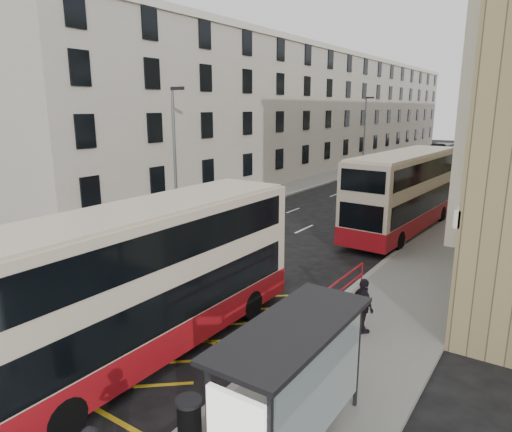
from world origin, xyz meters
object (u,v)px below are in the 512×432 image
Objects in this scene: pedestrian_mid at (304,366)px; car_silver at (417,160)px; car_red at (491,154)px; double_decker_rear at (404,192)px; white_van at (382,170)px; street_lamp_near at (175,150)px; street_lamp_far at (365,130)px; bus_shelter at (290,368)px; litter_bin at (189,418)px; double_decker_front at (147,281)px; car_dark at (436,148)px; pedestrian_far at (363,306)px.

car_silver is at bearing 94.27° from pedestrian_mid.
double_decker_rear is at bearing 109.86° from car_red.
car_silver is (0.24, 12.43, -0.09)m from white_van.
street_lamp_near is 27.11m from white_van.
street_lamp_far is 4.96× the size of pedestrian_mid.
litter_bin is (-1.99, -0.73, -1.50)m from bus_shelter.
car_red is at bearing 89.40° from double_decker_front.
street_lamp_far is 8.43× the size of litter_bin.
street_lamp_near is 17.87m from pedestrian_mid.
bus_shelter is 19.29m from double_decker_rear.
bus_shelter is at bearing -69.21° from white_van.
white_van is at bearing 106.29° from bus_shelter.
double_decker_front reaches higher than car_dark.
white_van reaches higher than car_dark.
bus_shelter is 72.14m from car_dark.
double_decker_rear is (11.30, -23.40, -2.30)m from street_lamp_far.
street_lamp_far is 26.09m from double_decker_rear.
white_van is 31.93m from car_dark.
street_lamp_far reaches higher than pedestrian_far.
white_van is (3.30, -3.38, -3.88)m from street_lamp_far.
bus_shelter is 0.53× the size of street_lamp_near.
bus_shelter is 1.04× the size of car_dark.
street_lamp_far is 39.28m from pedestrian_far.
street_lamp_near is 13.29m from double_decker_rear.
car_dark is at bearing 87.17° from street_lamp_far.
litter_bin is 72.51m from car_dark.
bus_shelter is 0.93× the size of car_red.
bus_shelter is 0.53× the size of street_lamp_far.
litter_bin is at bearing -123.81° from pedestrian_mid.
pedestrian_mid reaches higher than car_red.
double_decker_front reaches higher than bus_shelter.
car_red is (6.95, 25.18, -0.09)m from white_van.
pedestrian_far is at bearing -94.12° from car_silver.
car_red is (-3.75, 62.28, -0.29)m from pedestrian_mid.
bus_shelter is 1.09× the size of car_silver.
double_decker_front is (-5.48, 1.44, 0.10)m from bus_shelter.
street_lamp_near reaches higher than white_van.
street_lamp_near is at bearing 11.99° from pedestrian_far.
pedestrian_far is (-0.71, 5.86, -1.10)m from bus_shelter.
car_dark is (-11.29, 71.62, 0.03)m from litter_bin.
pedestrian_far reaches higher than car_dark.
street_lamp_far is (-14.69, 42.39, 2.50)m from bus_shelter.
street_lamp_near is 14.51m from double_decker_front.
bus_shelter reaches higher than car_silver.
white_van is 1.33× the size of car_dark.
double_decker_front is at bearing -100.54° from car_silver.
white_van is at bearing 115.14° from double_decker_rear.
pedestrian_far is (1.28, 6.59, 0.39)m from litter_bin.
car_red is at bearing 93.96° from bus_shelter.
double_decker_rear is 6.58× the size of pedestrian_far.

